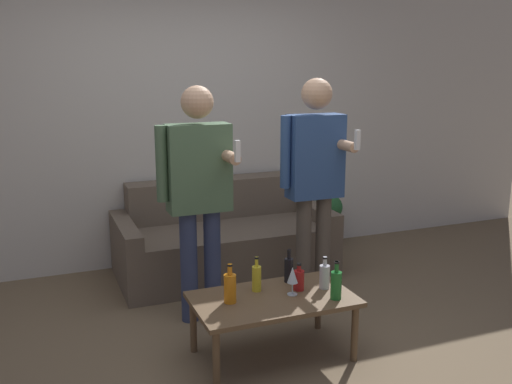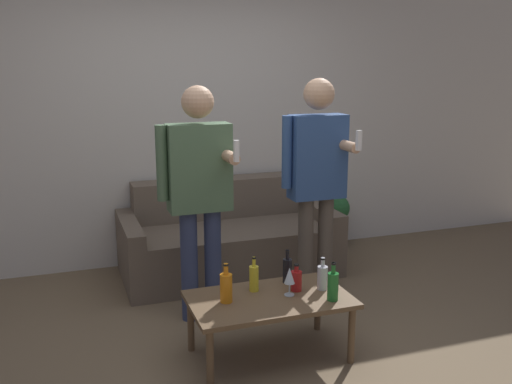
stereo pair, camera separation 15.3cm
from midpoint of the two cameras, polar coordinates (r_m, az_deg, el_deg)
name	(u,v)px [view 1 (the left image)]	position (r m, az deg, el deg)	size (l,w,h in m)	color
ground_plane	(259,353)	(3.80, -0.85, -15.81)	(16.00, 16.00, 0.00)	#756047
wall_back	(178,116)	(5.23, -8.61, 7.55)	(8.00, 0.06, 2.70)	silver
couch	(223,240)	(5.06, -4.21, -4.81)	(1.84, 0.92, 0.79)	#6B5B4C
coffee_table	(273,303)	(3.61, 0.47, -11.10)	(1.00, 0.58, 0.40)	brown
bottle_orange	(336,284)	(3.55, 6.79, -9.16)	(0.07, 0.07, 0.24)	#23752D
bottle_green	(257,277)	(3.65, -1.15, -8.55)	(0.06, 0.06, 0.23)	yellow
bottle_dark	(289,269)	(3.79, 2.14, -7.73)	(0.06, 0.06, 0.22)	black
bottle_yellow	(299,279)	(3.68, 3.10, -8.73)	(0.07, 0.07, 0.18)	#B21E1E
bottle_red	(325,276)	(3.71, 5.69, -8.35)	(0.07, 0.07, 0.21)	silver
bottle_clear	(230,287)	(3.49, -3.88, -9.51)	(0.08, 0.08, 0.25)	orange
wine_glass_near	(293,276)	(3.58, 2.44, -8.39)	(0.07, 0.07, 0.18)	silver
person_standing_left	(198,187)	(3.96, -6.88, 0.54)	(0.51, 0.43, 1.67)	navy
person_standing_right	(314,173)	(4.26, 4.85, 1.94)	(0.49, 0.44, 1.71)	brown
potted_plant	(329,217)	(5.76, 6.58, -2.53)	(0.26, 0.26, 0.53)	#4C4C51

